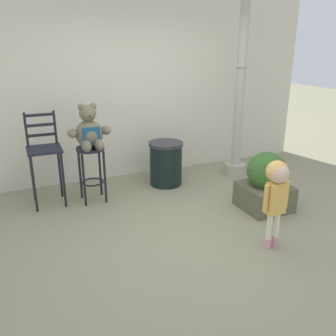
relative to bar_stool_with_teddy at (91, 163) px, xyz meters
The scene contains 9 objects.
ground_plane 1.66m from the bar_stool_with_teddy, 57.19° to the right, with size 24.00×24.00×0.00m, color gray.
building_wall 1.65m from the bar_stool_with_teddy, 47.45° to the left, with size 6.17×0.30×3.20m, color beige.
bar_stool_with_teddy is the anchor object (origin of this frame).
teddy_bear 0.44m from the bar_stool_with_teddy, 90.00° to the right, with size 0.56×0.50×0.58m.
child_walking 2.44m from the bar_stool_with_teddy, 52.27° to the right, with size 0.30×0.24×0.96m.
trash_bin 1.18m from the bar_stool_with_teddy, ahead, with size 0.51×0.51×0.66m.
lamppost 2.46m from the bar_stool_with_teddy, ahead, with size 0.34×0.34×2.98m.
bar_chair_empty 0.61m from the bar_stool_with_teddy, 165.48° to the left, with size 0.43×0.43×1.22m.
planter_with_shrub 2.30m from the bar_stool_with_teddy, 29.53° to the right, with size 0.58×0.58×0.76m.
Camera 1 is at (-1.70, -3.24, 2.07)m, focal length 38.25 mm.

